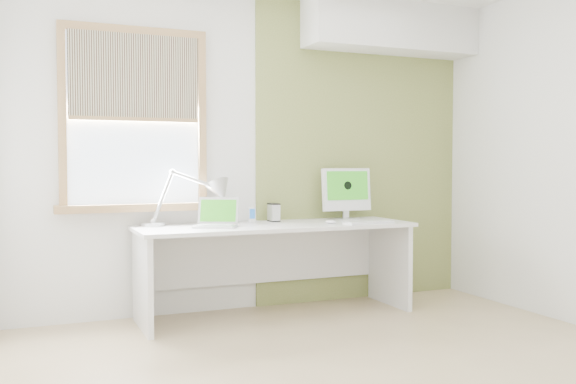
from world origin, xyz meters
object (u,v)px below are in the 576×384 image
desk (273,248)px  imac (346,191)px  desk_lamp (208,195)px  laptop (217,219)px  external_drive (274,212)px

desk → imac: 0.86m
desk_lamp → laptop: size_ratio=1.96×
desk → imac: bearing=10.0°
desk → laptop: (-0.48, -0.06, 0.25)m
external_drive → desk_lamp: bearing=179.7°
desk → desk_lamp: size_ratio=2.83×
laptop → external_drive: 0.60m
laptop → external_drive: size_ratio=2.61×
desk_lamp → laptop: 0.29m
imac → external_drive: bearing=177.0°
desk → desk_lamp: desk_lamp is taller
desk_lamp → external_drive: (0.56, -0.00, -0.15)m
desk_lamp → laptop: desk_lamp is taller
external_drive → imac: (0.66, -0.03, 0.17)m
laptop → external_drive: bearing=22.0°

